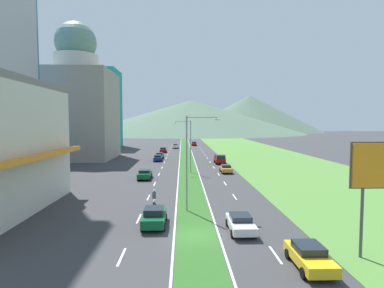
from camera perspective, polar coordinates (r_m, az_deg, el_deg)
ground_plane at (r=25.33m, az=0.84°, el=-16.41°), size 600.00×600.00×0.00m
grass_median at (r=84.19m, az=-1.03°, el=-2.08°), size 3.20×240.00×0.06m
grass_verge_right at (r=86.93m, az=12.69°, el=-1.98°), size 24.00×240.00×0.06m
lane_dash_left_2 at (r=22.29m, az=-12.72°, el=-19.41°), size 0.16×2.80×0.01m
lane_dash_left_3 at (r=29.87m, az=-9.67°, el=-13.26°), size 0.16×2.80×0.01m
lane_dash_left_4 at (r=37.70m, az=-7.94°, el=-9.61°), size 0.16×2.80×0.01m
lane_dash_left_5 at (r=45.66m, az=-6.83°, el=-7.22°), size 0.16×2.80×0.01m
lane_dash_left_6 at (r=53.68m, az=-6.06°, el=-5.54°), size 0.16×2.80×0.01m
lane_dash_left_7 at (r=61.75m, az=-5.50°, el=-4.30°), size 0.16×2.80×0.01m
lane_dash_left_8 at (r=69.84m, az=-5.06°, el=-3.35°), size 0.16×2.80×0.01m
lane_dash_left_9 at (r=77.95m, az=-4.72°, el=-2.59°), size 0.16×2.80×0.01m
lane_dash_left_10 at (r=86.07m, az=-4.44°, el=-1.97°), size 0.16×2.80×0.01m
lane_dash_left_11 at (r=94.21m, az=-4.21°, el=-1.47°), size 0.16×2.80×0.01m
lane_dash_left_12 at (r=102.35m, az=-4.02°, el=-1.04°), size 0.16×2.80×0.01m
lane_dash_left_13 at (r=110.49m, az=-3.85°, el=-0.67°), size 0.16×2.80×0.01m
lane_dash_left_14 at (r=118.64m, az=-3.71°, el=-0.36°), size 0.16×2.80×0.01m
lane_dash_left_15 at (r=126.80m, az=-3.59°, el=-0.09°), size 0.16×2.80×0.01m
lane_dash_right_2 at (r=22.78m, az=14.97°, el=-18.91°), size 0.16×2.80×0.01m
lane_dash_right_3 at (r=30.24m, az=10.39°, el=-13.05°), size 0.16×2.80×0.01m
lane_dash_right_4 at (r=38.00m, az=7.76°, el=-9.50°), size 0.16×2.80×0.01m
lane_dash_right_5 at (r=45.90m, az=6.06°, el=-7.16°), size 0.16×2.80×0.01m
lane_dash_right_6 at (r=53.89m, az=4.87°, el=-5.50°), size 0.16×2.80×0.01m
lane_dash_right_7 at (r=61.93m, az=3.99°, el=-4.27°), size 0.16×2.80×0.01m
lane_dash_right_8 at (r=70.00m, az=3.32°, el=-3.32°), size 0.16×2.80×0.01m
lane_dash_right_9 at (r=78.09m, az=2.78°, el=-2.57°), size 0.16×2.80×0.01m
lane_dash_right_10 at (r=86.20m, az=2.35°, el=-1.96°), size 0.16×2.80×0.01m
lane_dash_right_11 at (r=94.32m, az=1.99°, el=-1.45°), size 0.16×2.80×0.01m
lane_dash_right_12 at (r=102.45m, az=1.69°, el=-1.03°), size 0.16×2.80×0.01m
lane_dash_right_13 at (r=110.59m, az=1.43°, el=-0.66°), size 0.16×2.80×0.01m
lane_dash_right_14 at (r=118.74m, az=1.21°, el=-0.35°), size 0.16×2.80×0.01m
lane_dash_right_15 at (r=126.89m, az=1.02°, el=-0.08°), size 0.16×2.80×0.01m
edge_line_median_left at (r=84.19m, az=-2.22°, el=-2.10°), size 0.16×240.00×0.01m
edge_line_median_right at (r=84.23m, az=0.16°, el=-2.09°), size 0.16×240.00×0.01m
domed_building at (r=81.31m, az=-20.17°, el=6.89°), size 17.12×17.12×32.83m
midrise_colored at (r=116.92m, az=-16.88°, el=6.15°), size 15.02×15.02×27.45m
hill_far_left at (r=297.77m, az=-23.02°, el=4.46°), size 158.63×158.63×26.71m
hill_far_center at (r=263.67m, az=-0.19°, el=4.98°), size 185.34×185.34×27.62m
hill_far_right at (r=312.00m, az=10.44°, el=5.46°), size 137.35×137.35×35.30m
street_lamp_near at (r=30.88m, az=-0.26°, el=-2.23°), size 3.42×0.49×9.48m
street_lamp_mid at (r=54.44m, az=-0.61°, el=0.21°), size 3.11×0.36×9.16m
car_0 at (r=93.22m, az=-5.27°, el=-1.06°), size 1.96×4.50×1.51m
car_1 at (r=27.53m, az=-6.90°, el=-12.98°), size 2.00×4.31×1.61m
car_2 at (r=77.66m, az=-5.92°, el=-2.07°), size 1.92×4.05×1.43m
car_3 at (r=107.30m, az=-3.04°, el=-0.38°), size 1.91×4.66×1.55m
car_4 at (r=21.34m, az=20.60°, el=-18.55°), size 1.98×4.23×1.41m
car_5 at (r=26.34m, az=8.86°, el=-14.01°), size 2.00×4.32×1.35m
car_6 at (r=49.73m, az=-8.60°, el=-5.43°), size 2.03×4.58×1.48m
car_7 at (r=120.38m, az=0.38°, el=0.08°), size 1.90×4.78×1.53m
car_8 at (r=55.66m, az=6.20°, el=-4.47°), size 1.92×4.25×1.38m
car_9 at (r=72.14m, az=-6.23°, el=-2.53°), size 1.90×4.17×1.45m
pickup_truck_0 at (r=67.55m, az=5.09°, el=-2.76°), size 2.18×5.40×2.00m
motorcycle_rider at (r=33.63m, az=-6.89°, el=-9.97°), size 0.36×2.00×1.80m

